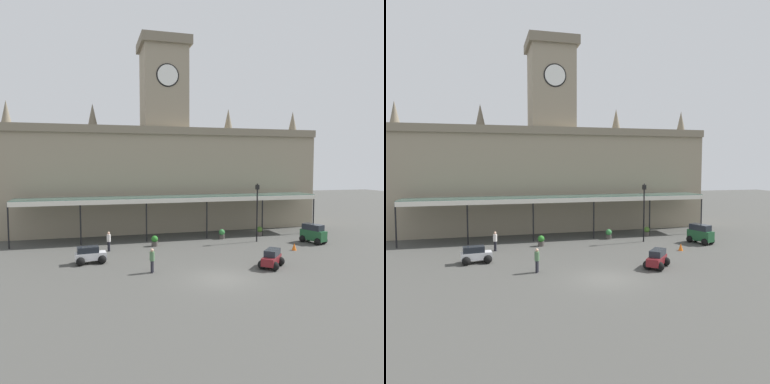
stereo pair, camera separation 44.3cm
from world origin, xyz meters
The scene contains 13 objects.
ground_plane centered at (0.00, 0.00, 0.00)m, with size 140.00×140.00×0.00m, color #444440.
station_building centered at (0.00, 19.79, 6.63)m, with size 34.74×6.79×21.25m.
entrance_canopy centered at (0.00, 14.17, 4.03)m, with size 30.41×3.26×4.18m.
car_maroon_estate centered at (4.42, 1.69, 0.56)m, with size 2.35×2.39×1.27m.
car_green_van centered at (12.06, 8.20, 0.81)m, with size 2.11×2.58×1.77m.
car_white_estate centered at (-8.22, 6.13, 0.56)m, with size 2.34×1.71×1.27m.
pedestrian_near_entrance centered at (-6.71, 9.79, 0.91)m, with size 0.34×0.39×1.67m.
pedestrian_crossing_forecourt centered at (-4.11, 2.56, 0.91)m, with size 0.34×0.37×1.67m.
victorian_lamppost centered at (7.18, 10.12, 3.42)m, with size 0.30×0.30×5.59m.
traffic_cone centered at (8.76, 5.97, 0.31)m, with size 0.40×0.40×0.63m, color orange.
planter_near_kerb centered at (-2.61, 10.67, 0.49)m, with size 0.60×0.60×0.96m.
planter_forecourt_centre centered at (8.68, 12.71, 0.49)m, with size 0.60×0.60×0.96m.
planter_by_canopy centered at (4.37, 12.22, 0.49)m, with size 0.60×0.60×0.96m.
Camera 1 is at (-7.90, -22.12, 7.40)m, focal length 34.63 mm.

